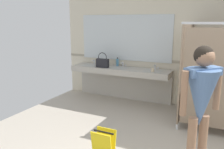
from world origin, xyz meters
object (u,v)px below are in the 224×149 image
person_standing (201,97)px  handbag (102,63)px  paper_cup (153,70)px  soap_dispenser (117,62)px

person_standing → handbag: 3.35m
handbag → paper_cup: 1.29m
person_standing → soap_dispenser: 3.39m
handbag → person_standing: bearing=-41.4°
handbag → paper_cup: size_ratio=4.31×
person_standing → paper_cup: size_ratio=19.70×
person_standing → handbag: bearing=138.6°
soap_dispenser → person_standing: bearing=-48.5°
person_standing → soap_dispenser: (-2.25, 2.53, -0.13)m
person_standing → paper_cup: bearing=118.9°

